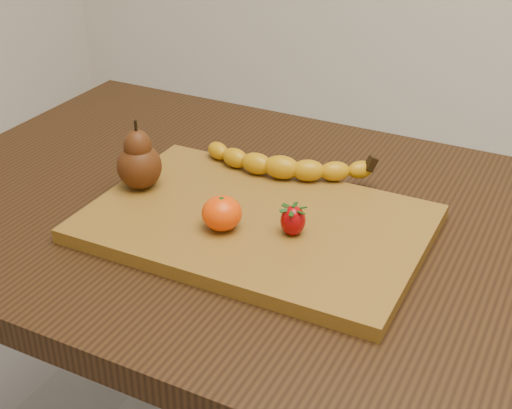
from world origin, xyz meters
The scene contains 6 objects.
table centered at (0.00, 0.00, 0.66)m, with size 1.00×0.70×0.76m.
cutting_board centered at (0.05, -0.05, 0.77)m, with size 0.45×0.30×0.02m, color brown.
banana centered at (0.03, 0.07, 0.80)m, with size 0.22×0.06×0.04m, color #C38B09, non-canonical shape.
pear centered at (-0.14, -0.04, 0.83)m, with size 0.06×0.06×0.10m, color #4A230B, non-canonical shape.
mandarin centered at (0.02, -0.09, 0.80)m, with size 0.05×0.05×0.05m, color #FB4402.
strawberry centered at (0.11, -0.06, 0.80)m, with size 0.03×0.03×0.04m, color #9C0407, non-canonical shape.
Camera 1 is at (0.42, -0.78, 1.27)m, focal length 50.00 mm.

